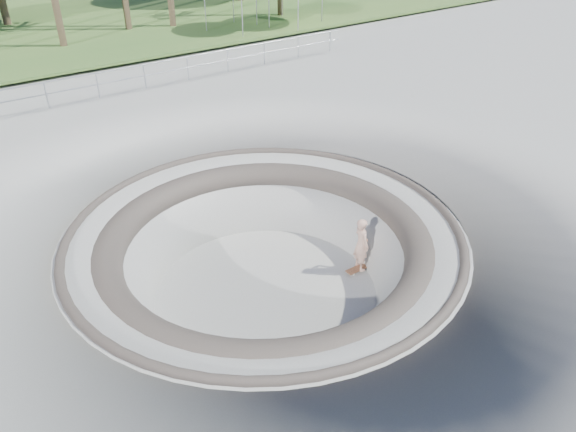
{
  "coord_description": "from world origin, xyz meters",
  "views": [
    {
      "loc": [
        -6.58,
        -10.2,
        7.85
      ],
      "look_at": [
        1.05,
        0.42,
        -0.1
      ],
      "focal_mm": 35.0,
      "sensor_mm": 36.0,
      "label": 1
    }
  ],
  "objects": [
    {
      "name": "safety_railing",
      "position": [
        0.0,
        12.0,
        0.69
      ],
      "size": [
        25.0,
        0.06,
        1.03
      ],
      "color": "#95989D",
      "rests_on": "ground"
    },
    {
      "name": "ground",
      "position": [
        0.0,
        0.0,
        0.0
      ],
      "size": [
        180.0,
        180.0,
        0.0
      ],
      "primitive_type": "plane",
      "color": "#A8A8A3",
      "rests_on": "ground"
    },
    {
      "name": "skateboard",
      "position": [
        2.7,
        -0.82,
        -1.83
      ],
      "size": [
        0.88,
        0.26,
        0.09
      ],
      "color": "#945B3B",
      "rests_on": "ground"
    },
    {
      "name": "skater",
      "position": [
        2.7,
        -0.82,
        -0.99
      ],
      "size": [
        0.51,
        0.67,
        1.63
      ],
      "primitive_type": "imported",
      "rotation": [
        0.0,
        0.0,
        1.35
      ],
      "color": "tan",
      "rests_on": "skateboard"
    },
    {
      "name": "skate_bowl",
      "position": [
        0.0,
        0.0,
        -1.83
      ],
      "size": [
        14.0,
        14.0,
        4.1
      ],
      "color": "#A8A8A3",
      "rests_on": "ground"
    }
  ]
}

